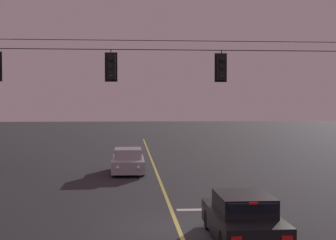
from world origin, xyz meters
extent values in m
plane|color=#28282B|center=(0.00, 0.00, 0.00)|extent=(180.00, 180.00, 0.00)
cube|color=#D1C64C|center=(0.00, 9.24, 0.00)|extent=(0.14, 60.00, 0.01)
cube|color=silver|center=(1.90, 2.64, 0.00)|extent=(3.40, 0.36, 0.01)
cylinder|color=black|center=(0.00, 3.24, 6.05)|extent=(19.38, 0.03, 0.03)
cylinder|color=black|center=(0.00, 3.24, 6.40)|extent=(19.38, 0.02, 0.02)
cylinder|color=black|center=(-2.25, 3.24, 5.96)|extent=(0.04, 0.04, 0.18)
cube|color=black|center=(-2.25, 3.24, 5.39)|extent=(0.32, 0.26, 0.96)
cube|color=black|center=(-2.25, 3.38, 5.39)|extent=(0.48, 0.03, 1.12)
sphere|color=#380A0A|center=(-2.25, 3.08, 5.68)|extent=(0.17, 0.17, 0.17)
cylinder|color=black|center=(-2.25, 3.04, 5.72)|extent=(0.20, 0.10, 0.20)
sphere|color=#3D280A|center=(-2.25, 3.08, 5.39)|extent=(0.17, 0.17, 0.17)
cylinder|color=black|center=(-2.25, 3.04, 5.44)|extent=(0.20, 0.10, 0.20)
sphere|color=#1ED83F|center=(-2.25, 3.08, 5.11)|extent=(0.17, 0.17, 0.17)
cylinder|color=black|center=(-2.25, 3.04, 5.15)|extent=(0.20, 0.10, 0.20)
cylinder|color=black|center=(1.99, 3.24, 5.96)|extent=(0.04, 0.04, 0.18)
cube|color=black|center=(1.99, 3.24, 5.39)|extent=(0.32, 0.26, 0.96)
cube|color=black|center=(1.99, 3.38, 5.39)|extent=(0.48, 0.03, 1.12)
sphere|color=#380A0A|center=(1.99, 3.08, 5.68)|extent=(0.17, 0.17, 0.17)
cylinder|color=black|center=(1.99, 3.04, 5.72)|extent=(0.20, 0.10, 0.20)
sphere|color=#3D280A|center=(1.99, 3.08, 5.39)|extent=(0.17, 0.17, 0.17)
cylinder|color=black|center=(1.99, 3.04, 5.44)|extent=(0.20, 0.10, 0.20)
sphere|color=#1ED83F|center=(1.99, 3.08, 5.11)|extent=(0.17, 0.17, 0.17)
cylinder|color=black|center=(1.99, 3.04, 5.15)|extent=(0.20, 0.10, 0.20)
cube|color=black|center=(1.74, -1.62, 0.51)|extent=(1.80, 4.30, 0.68)
cube|color=black|center=(1.74, -1.74, 1.12)|extent=(1.51, 2.15, 0.54)
cube|color=black|center=(1.74, -0.81, 1.12)|extent=(1.40, 0.21, 0.48)
cube|color=black|center=(1.74, -2.81, 1.12)|extent=(1.37, 0.18, 0.46)
cylinder|color=black|center=(0.95, -0.29, 0.32)|extent=(0.22, 0.64, 0.64)
cylinder|color=black|center=(2.53, -0.29, 0.32)|extent=(0.22, 0.64, 0.64)
cube|color=red|center=(1.09, -3.79, 0.61)|extent=(0.28, 0.03, 0.18)
cube|color=red|center=(2.39, -3.79, 0.61)|extent=(0.28, 0.03, 0.18)
cube|color=red|center=(1.74, -2.91, 1.35)|extent=(0.24, 0.04, 0.06)
cube|color=#A5A5AD|center=(-1.63, 12.81, 0.51)|extent=(1.80, 4.30, 0.68)
cube|color=#A5A5AD|center=(-1.63, 12.93, 1.12)|extent=(1.51, 2.15, 0.54)
cube|color=black|center=(-1.63, 12.00, 1.12)|extent=(1.40, 0.21, 0.48)
cube|color=black|center=(-1.63, 14.00, 1.12)|extent=(1.37, 0.18, 0.46)
cylinder|color=black|center=(-0.84, 11.48, 0.32)|extent=(0.22, 0.64, 0.64)
cylinder|color=black|center=(-2.43, 11.48, 0.32)|extent=(0.22, 0.64, 0.64)
cylinder|color=black|center=(-0.84, 14.15, 0.32)|extent=(0.22, 0.64, 0.64)
cylinder|color=black|center=(-2.43, 14.15, 0.32)|extent=(0.22, 0.64, 0.64)
sphere|color=white|center=(-1.08, 10.64, 0.57)|extent=(0.20, 0.20, 0.20)
sphere|color=white|center=(-2.19, 10.64, 0.57)|extent=(0.20, 0.20, 0.20)
camera|label=1|loc=(-1.58, -16.09, 4.05)|focal=54.00mm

